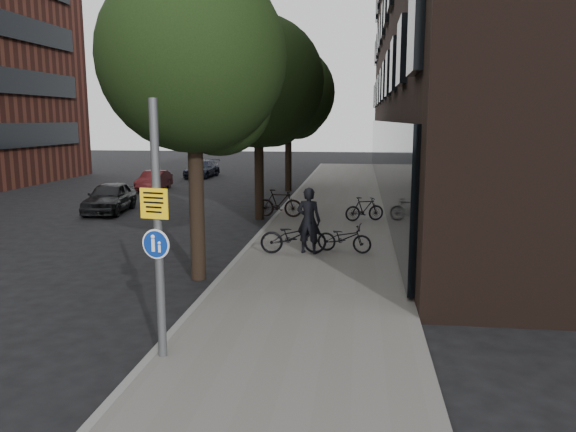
% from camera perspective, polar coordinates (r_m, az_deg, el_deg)
% --- Properties ---
extents(ground, '(120.00, 120.00, 0.00)m').
position_cam_1_polar(ground, '(9.46, -1.28, -14.51)').
color(ground, black).
rests_on(ground, ground).
extents(sidewalk, '(4.50, 60.00, 0.12)m').
position_cam_1_polar(sidewalk, '(18.94, 3.99, -1.90)').
color(sidewalk, '#5F5D58').
rests_on(sidewalk, ground).
extents(curb_edge, '(0.15, 60.00, 0.13)m').
position_cam_1_polar(curb_edge, '(19.20, -2.73, -1.72)').
color(curb_edge, slate).
rests_on(curb_edge, ground).
extents(building_right_dark_brick, '(12.00, 40.00, 18.00)m').
position_cam_1_polar(building_right_dark_brick, '(31.77, 21.46, 18.40)').
color(building_right_dark_brick, black).
rests_on(building_right_dark_brick, ground).
extents(street_tree_near, '(4.40, 4.40, 7.50)m').
position_cam_1_polar(street_tree_near, '(13.76, -9.17, 14.75)').
color(street_tree_near, black).
rests_on(street_tree_near, ground).
extents(street_tree_mid, '(5.00, 5.00, 7.80)m').
position_cam_1_polar(street_tree_mid, '(22.03, -2.77, 12.96)').
color(street_tree_mid, black).
rests_on(street_tree_mid, ground).
extents(street_tree_far, '(5.00, 5.00, 7.80)m').
position_cam_1_polar(street_tree_far, '(30.92, 0.20, 12.05)').
color(street_tree_far, black).
rests_on(street_tree_far, ground).
extents(signpost, '(0.47, 0.14, 4.09)m').
position_cam_1_polar(signpost, '(8.96, -13.07, -1.43)').
color(signpost, '#595B5E').
rests_on(signpost, sidewalk).
extents(pedestrian, '(0.76, 0.56, 1.89)m').
position_cam_1_polar(pedestrian, '(15.90, 2.12, -0.46)').
color(pedestrian, black).
rests_on(pedestrian, sidewalk).
extents(parked_bike_facade_near, '(1.67, 0.90, 0.83)m').
position_cam_1_polar(parked_bike_facade_near, '(16.19, 5.74, -2.21)').
color(parked_bike_facade_near, black).
rests_on(parked_bike_facade_near, sidewalk).
extents(parked_bike_facade_far, '(1.56, 0.92, 0.91)m').
position_cam_1_polar(parked_bike_facade_far, '(21.24, 7.78, 0.72)').
color(parked_bike_facade_far, black).
rests_on(parked_bike_facade_far, sidewalk).
extents(parked_bike_curb_near, '(1.95, 0.92, 0.99)m').
position_cam_1_polar(parked_bike_curb_near, '(15.95, 0.56, -2.07)').
color(parked_bike_curb_near, black).
rests_on(parked_bike_curb_near, sidewalk).
extents(parked_bike_curb_far, '(1.81, 0.53, 1.09)m').
position_cam_1_polar(parked_bike_curb_far, '(21.89, -0.90, 1.31)').
color(parked_bike_curb_far, black).
rests_on(parked_bike_curb_far, sidewalk).
extents(parked_car_near, '(1.93, 3.90, 1.28)m').
position_cam_1_polar(parked_car_near, '(24.89, -17.67, 1.82)').
color(parked_car_near, black).
rests_on(parked_car_near, ground).
extents(parked_car_mid, '(1.19, 3.28, 1.07)m').
position_cam_1_polar(parked_car_mid, '(32.12, -13.46, 3.53)').
color(parked_car_mid, '#4F1618').
rests_on(parked_car_mid, ground).
extents(parked_car_far, '(1.82, 4.03, 1.15)m').
position_cam_1_polar(parked_car_far, '(38.77, -8.72, 4.77)').
color(parked_car_far, black).
rests_on(parked_car_far, ground).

